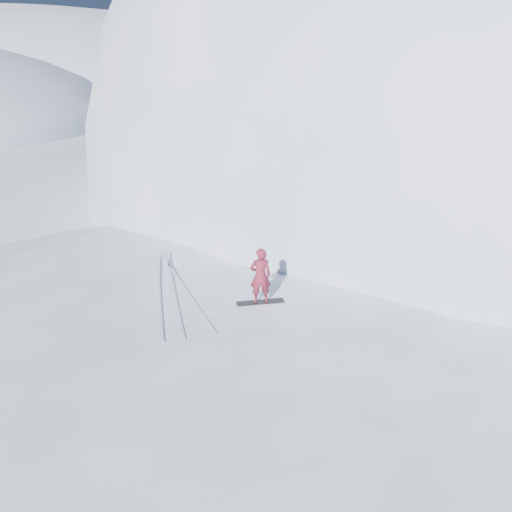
% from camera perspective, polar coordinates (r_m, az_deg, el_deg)
% --- Properties ---
extents(ground, '(400.00, 400.00, 0.00)m').
position_cam_1_polar(ground, '(12.73, -4.04, -23.49)').
color(ground, white).
rests_on(ground, ground).
extents(near_ridge, '(36.00, 28.00, 4.80)m').
position_cam_1_polar(near_ridge, '(14.96, -0.87, -14.65)').
color(near_ridge, white).
rests_on(near_ridge, ground).
extents(summit_peak, '(60.00, 56.00, 56.00)m').
position_cam_1_polar(summit_peak, '(42.16, 25.07, 9.32)').
color(summit_peak, white).
rests_on(summit_peak, ground).
extents(peak_shoulder, '(28.00, 24.00, 18.00)m').
position_cam_1_polar(peak_shoulder, '(31.76, 11.90, 6.71)').
color(peak_shoulder, white).
rests_on(peak_shoulder, ground).
extents(far_ridge_c, '(140.00, 90.00, 36.00)m').
position_cam_1_polar(far_ridge_c, '(125.35, -27.27, 17.71)').
color(far_ridge_c, white).
rests_on(far_ridge_c, ground).
extents(wind_bumps, '(16.00, 14.40, 1.00)m').
position_cam_1_polar(wind_bumps, '(14.24, -6.97, -17.29)').
color(wind_bumps, white).
rests_on(wind_bumps, ground).
extents(snowboard, '(1.46, 0.33, 0.02)m').
position_cam_1_polar(snowboard, '(13.95, 0.53, -5.77)').
color(snowboard, black).
rests_on(snowboard, near_ridge).
extents(snowboarder, '(0.66, 0.45, 1.76)m').
position_cam_1_polar(snowboarder, '(13.52, 0.55, -2.49)').
color(snowboarder, maroon).
rests_on(snowboarder, snowboard).
extents(board_tracks, '(2.04, 5.98, 0.04)m').
position_cam_1_polar(board_tracks, '(15.00, -10.42, -3.87)').
color(board_tracks, silver).
rests_on(board_tracks, ground).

